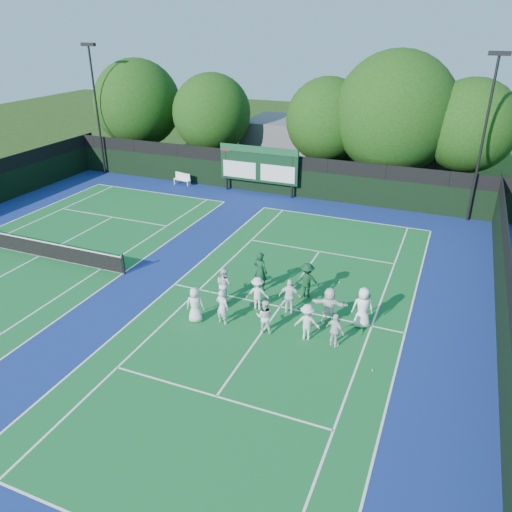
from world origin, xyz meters
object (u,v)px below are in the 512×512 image
at_px(scoreboard, 258,165).
at_px(bench, 182,178).
at_px(coach_left, 260,271).
at_px(tennis_net, 38,248).

height_order(scoreboard, bench, scoreboard).
distance_m(scoreboard, coach_left, 14.62).
bearing_deg(scoreboard, bench, -178.02).
bearing_deg(coach_left, tennis_net, 16.88).
xyz_separation_m(bench, coach_left, (11.90, -13.23, 0.48)).
xyz_separation_m(scoreboard, coach_left, (5.59, -13.45, -1.21)).
height_order(tennis_net, bench, tennis_net).
bearing_deg(bench, coach_left, -48.02).
bearing_deg(scoreboard, tennis_net, -115.60).
height_order(scoreboard, tennis_net, scoreboard).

